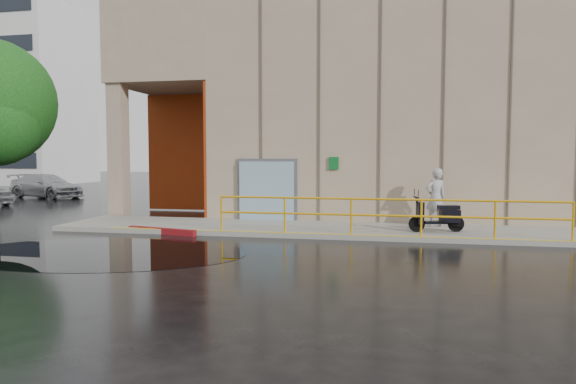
{
  "coord_description": "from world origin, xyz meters",
  "views": [
    {
      "loc": [
        4.35,
        -11.16,
        2.33
      ],
      "look_at": [
        1.53,
        3.0,
        1.32
      ],
      "focal_mm": 32.0,
      "sensor_mm": 36.0,
      "label": 1
    }
  ],
  "objects_px": {
    "person": "(436,198)",
    "scooter": "(437,207)",
    "car_c": "(46,186)",
    "red_curb": "(162,231)"
  },
  "relations": [
    {
      "from": "person",
      "to": "scooter",
      "type": "xyz_separation_m",
      "value": [
        -0.04,
        -1.14,
        -0.2
      ]
    },
    {
      "from": "person",
      "to": "car_c",
      "type": "height_order",
      "value": "person"
    },
    {
      "from": "scooter",
      "to": "car_c",
      "type": "distance_m",
      "value": 22.82
    },
    {
      "from": "scooter",
      "to": "red_curb",
      "type": "relative_size",
      "value": 0.68
    },
    {
      "from": "scooter",
      "to": "red_curb",
      "type": "distance_m",
      "value": 8.18
    },
    {
      "from": "person",
      "to": "car_c",
      "type": "bearing_deg",
      "value": -47.66
    },
    {
      "from": "red_curb",
      "to": "car_c",
      "type": "bearing_deg",
      "value": 137.23
    },
    {
      "from": "person",
      "to": "red_curb",
      "type": "xyz_separation_m",
      "value": [
        -8.12,
        -2.14,
        -0.97
      ]
    },
    {
      "from": "red_curb",
      "to": "scooter",
      "type": "bearing_deg",
      "value": 7.07
    },
    {
      "from": "person",
      "to": "car_c",
      "type": "distance_m",
      "value": 22.37
    }
  ]
}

